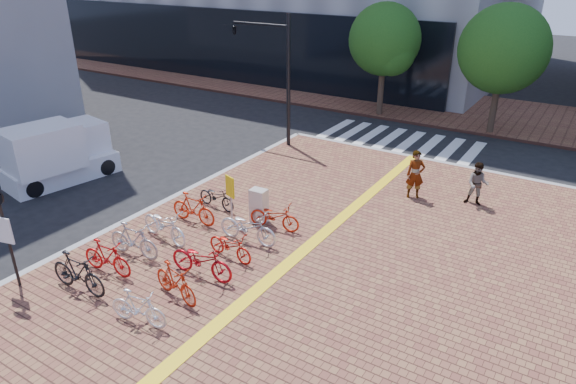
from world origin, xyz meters
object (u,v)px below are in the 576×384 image
Objects in this scene: bike_7 at (175,282)px; utility_box at (259,206)px; bike_5 at (217,197)px; box_truck at (57,154)px; bike_8 at (202,260)px; bike_10 at (248,227)px; pedestrian_b at (478,184)px; bike_11 at (275,216)px; pedestrian_a at (415,174)px; bike_9 at (230,246)px; yellow_sign at (230,191)px; bike_0 at (78,273)px; bike_1 at (107,257)px; bike_4 at (193,208)px; notice_sign at (3,225)px; bike_6 at (138,308)px; bike_3 at (164,225)px; traffic_light_pole at (263,54)px; bike_2 at (133,240)px.

utility_box is at bearing 18.64° from bike_7.
bike_5 is 7.16m from box_truck.
bike_10 is (-0.06, 2.18, 0.00)m from bike_8.
bike_5 is at bearing -152.97° from pedestrian_b.
bike_11 is 0.96× the size of pedestrian_a.
yellow_sign is (-1.38, 1.80, 0.71)m from bike_9.
bike_0 is 0.98m from bike_1.
notice_sign reaches higher than bike_4.
bike_6 is at bearing -152.34° from bike_5.
bike_0 is at bearing 178.21° from bike_1.
bike_1 is 1.08× the size of bike_6.
yellow_sign is (-1.30, 2.94, 0.62)m from bike_8.
bike_8 is at bearing -178.72° from bike_9.
bike_7 reaches higher than bike_5.
bike_6 is (2.37, -3.25, -0.06)m from bike_3.
bike_3 reaches higher than bike_5.
box_truck is at bearing 104.18° from bike_5.
yellow_sign is 8.97m from traffic_light_pole.
bike_9 is 9.04m from pedestrian_b.
box_truck is (-4.23, -8.14, -3.06)m from traffic_light_pole.
box_truck reaches higher than bike_0.
bike_9 is at bearing -10.53° from bike_6.
bike_9 is 2.38m from utility_box.
bike_4 is 0.29× the size of traffic_light_pole.
bike_9 is at bearing 168.29° from bike_11.
bike_4 is 3.23m from bike_8.
bike_7 is at bearing 25.07° from notice_sign.
bike_6 is at bearing -26.22° from box_truck.
bike_11 is 9.64m from traffic_light_pole.
traffic_light_pole is (-5.20, 10.48, 3.52)m from bike_8.
bike_1 reaches higher than bike_11.
bike_9 is 7.54m from pedestrian_a.
bike_0 is 1.60× the size of utility_box.
bike_9 is 2.18m from bike_11.
yellow_sign is 6.48m from notice_sign.
bike_4 is at bearing -0.75° from box_truck.
yellow_sign reaches higher than bike_3.
bike_4 is 1.12× the size of bike_6.
bike_1 is at bearing 54.99° from bike_6.
pedestrian_a is at bearing -7.47° from bike_7.
bike_0 is 2.19m from notice_sign.
bike_6 is 4.53m from bike_10.
bike_3 is 2.37m from bike_9.
bike_5 is at bearing -5.80° from bike_2.
bike_11 is 7.59m from notice_sign.
notice_sign reaches higher than bike_7.
bike_6 is 1.22m from bike_7.
bike_1 is at bearing -110.58° from utility_box.
pedestrian_a is at bearing 57.77° from notice_sign.
bike_0 reaches higher than bike_10.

